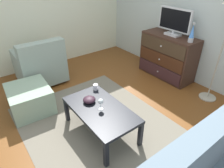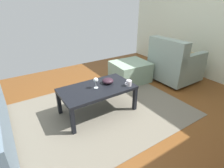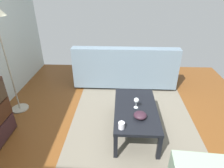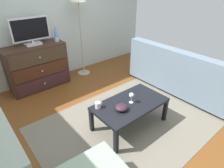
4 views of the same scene
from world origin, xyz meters
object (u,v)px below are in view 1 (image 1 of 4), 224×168
(lava_lamp, at_px, (192,34))
(mug, at_px, (96,87))
(dresser, at_px, (167,56))
(coffee_table, at_px, (100,111))
(tv, at_px, (175,21))
(armchair, at_px, (40,65))
(ottoman, at_px, (30,99))
(bowl_decorative, at_px, (89,100))
(wine_glass, at_px, (101,102))

(lava_lamp, relative_size, mug, 2.89)
(dresser, relative_size, coffee_table, 1.05)
(dresser, height_order, coffee_table, dresser)
(tv, relative_size, lava_lamp, 2.03)
(lava_lamp, distance_m, mug, 1.86)
(coffee_table, bearing_deg, armchair, -175.65)
(coffee_table, bearing_deg, ottoman, -151.00)
(tv, bearing_deg, mug, -86.27)
(dresser, distance_m, coffee_table, 2.07)
(tv, bearing_deg, bowl_decorative, -80.84)
(lava_lamp, distance_m, armchair, 2.79)
(coffee_table, relative_size, mug, 9.17)
(tv, distance_m, coffee_table, 2.22)
(lava_lamp, height_order, wine_glass, lava_lamp)
(mug, distance_m, armchair, 1.46)
(bowl_decorative, bearing_deg, mug, 131.84)
(dresser, distance_m, tv, 0.69)
(coffee_table, height_order, bowl_decorative, bowl_decorative)
(mug, xyz_separation_m, bowl_decorative, (0.21, -0.24, -0.00))
(tv, relative_size, wine_glass, 4.27)
(lava_lamp, xyz_separation_m, mug, (-0.31, -1.75, -0.56))
(coffee_table, height_order, wine_glass, wine_glass)
(armchair, distance_m, ottoman, 0.89)
(wine_glass, bearing_deg, bowl_decorative, -169.87)
(dresser, height_order, wine_glass, dresser)
(lava_lamp, distance_m, coffee_table, 2.06)
(tv, xyz_separation_m, lava_lamp, (0.43, -0.07, -0.11))
(dresser, bearing_deg, wine_glass, -74.17)
(armchair, xyz_separation_m, ottoman, (0.74, -0.46, -0.16))
(lava_lamp, bearing_deg, tv, 171.11)
(dresser, xyz_separation_m, wine_glass, (0.57, -1.99, 0.09))
(wine_glass, height_order, armchair, armchair)
(armchair, bearing_deg, dresser, 59.04)
(bowl_decorative, bearing_deg, armchair, -176.50)
(tv, height_order, lava_lamp, tv)
(ottoman, bearing_deg, tv, 78.04)
(coffee_table, distance_m, bowl_decorative, 0.22)
(wine_glass, relative_size, ottoman, 0.22)
(lava_lamp, xyz_separation_m, ottoman, (-0.99, -2.55, -0.80))
(dresser, bearing_deg, armchair, -120.96)
(lava_lamp, bearing_deg, dresser, 174.48)
(mug, bearing_deg, wine_glass, -24.99)
(tv, xyz_separation_m, wine_glass, (0.55, -2.02, -0.60))
(mug, height_order, ottoman, mug)
(tv, bearing_deg, armchair, -121.04)
(wine_glass, relative_size, armchair, 0.18)
(coffee_table, xyz_separation_m, armchair, (-1.83, -0.14, 0.00))
(dresser, distance_m, bowl_decorative, 2.06)
(dresser, xyz_separation_m, coffee_table, (0.55, -1.99, -0.07))
(coffee_table, xyz_separation_m, ottoman, (-1.09, -0.60, -0.16))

